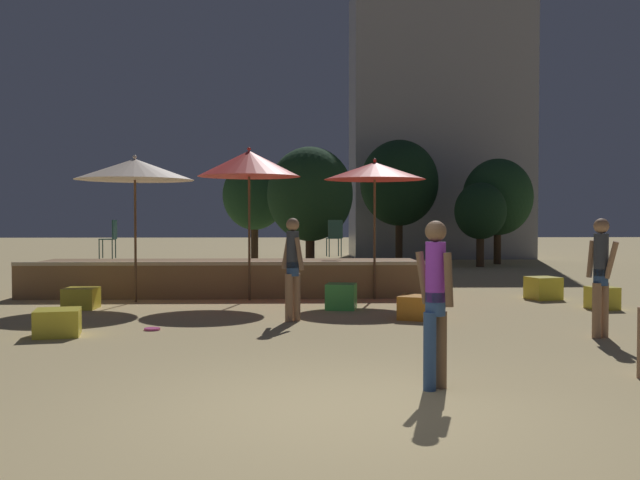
# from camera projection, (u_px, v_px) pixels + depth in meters

# --- Properties ---
(ground_plane) EXTENTS (120.00, 120.00, 0.00)m
(ground_plane) POSITION_uv_depth(u_px,v_px,m) (342.00, 411.00, 6.44)
(ground_plane) COLOR tan
(wooden_deck) EXTENTS (8.98, 2.75, 0.81)m
(wooden_deck) POSITION_uv_depth(u_px,v_px,m) (229.00, 277.00, 16.70)
(wooden_deck) COLOR olive
(wooden_deck) RESTS_ON ground
(patio_umbrella_0) EXTENTS (2.20, 2.20, 3.03)m
(patio_umbrella_0) POSITION_uv_depth(u_px,v_px,m) (375.00, 171.00, 15.31)
(patio_umbrella_0) COLOR brown
(patio_umbrella_0) RESTS_ON ground
(patio_umbrella_1) EXTENTS (2.45, 2.45, 3.06)m
(patio_umbrella_1) POSITION_uv_depth(u_px,v_px,m) (135.00, 170.00, 14.77)
(patio_umbrella_1) COLOR brown
(patio_umbrella_1) RESTS_ON ground
(patio_umbrella_2) EXTENTS (2.18, 2.18, 3.26)m
(patio_umbrella_2) POSITION_uv_depth(u_px,v_px,m) (249.00, 164.00, 15.08)
(patio_umbrella_2) COLOR brown
(patio_umbrella_2) RESTS_ON ground
(cube_seat_0) EXTENTS (0.55, 0.55, 0.43)m
(cube_seat_0) POSITION_uv_depth(u_px,v_px,m) (602.00, 298.00, 13.68)
(cube_seat_0) COLOR yellow
(cube_seat_0) RESTS_ON ground
(cube_seat_1) EXTENTS (0.65, 0.65, 0.49)m
(cube_seat_1) POSITION_uv_depth(u_px,v_px,m) (341.00, 296.00, 13.66)
(cube_seat_1) COLOR #4CC651
(cube_seat_1) RESTS_ON ground
(cube_seat_2) EXTENTS (0.74, 0.74, 0.48)m
(cube_seat_2) POSITION_uv_depth(u_px,v_px,m) (543.00, 288.00, 15.37)
(cube_seat_2) COLOR yellow
(cube_seat_2) RESTS_ON ground
(cube_seat_3) EXTENTS (0.76, 0.76, 0.40)m
(cube_seat_3) POSITION_uv_depth(u_px,v_px,m) (58.00, 323.00, 10.55)
(cube_seat_3) COLOR yellow
(cube_seat_3) RESTS_ON ground
(cube_seat_4) EXTENTS (0.60, 0.60, 0.41)m
(cube_seat_4) POSITION_uv_depth(u_px,v_px,m) (81.00, 298.00, 13.73)
(cube_seat_4) COLOR yellow
(cube_seat_4) RESTS_ON ground
(cube_seat_5) EXTENTS (0.76, 0.76, 0.41)m
(cube_seat_5) POSITION_uv_depth(u_px,v_px,m) (417.00, 307.00, 12.30)
(cube_seat_5) COLOR orange
(cube_seat_5) RESTS_ON ground
(person_0) EXTENTS (0.42, 0.47, 1.75)m
(person_0) POSITION_uv_depth(u_px,v_px,m) (293.00, 265.00, 12.02)
(person_0) COLOR #997051
(person_0) RESTS_ON ground
(person_2) EXTENTS (0.36, 0.43, 1.72)m
(person_2) POSITION_uv_depth(u_px,v_px,m) (435.00, 298.00, 7.22)
(person_2) COLOR brown
(person_2) RESTS_ON ground
(person_3) EXTENTS (0.34, 0.48, 1.74)m
(person_3) POSITION_uv_depth(u_px,v_px,m) (601.00, 273.00, 10.35)
(person_3) COLOR #997051
(person_3) RESTS_ON ground
(bistro_chair_0) EXTENTS (0.41, 0.41, 0.90)m
(bistro_chair_0) POSITION_uv_depth(u_px,v_px,m) (335.00, 234.00, 17.38)
(bistro_chair_0) COLOR #1E4C47
(bistro_chair_0) RESTS_ON wooden_deck
(bistro_chair_1) EXTENTS (0.40, 0.40, 0.90)m
(bistro_chair_1) POSITION_uv_depth(u_px,v_px,m) (111.00, 235.00, 16.60)
(bistro_chair_1) COLOR #1E4C47
(bistro_chair_1) RESTS_ON wooden_deck
(frisbee_disc) EXTENTS (0.25, 0.25, 0.03)m
(frisbee_disc) POSITION_uv_depth(u_px,v_px,m) (152.00, 329.00, 11.10)
(frisbee_disc) COLOR #E54C99
(frisbee_disc) RESTS_ON ground
(background_tree_0) EXTENTS (2.40, 2.40, 3.96)m
(background_tree_0) POSITION_uv_depth(u_px,v_px,m) (254.00, 195.00, 26.98)
(background_tree_0) COLOR #3D2B1C
(background_tree_0) RESTS_ON ground
(background_tree_1) EXTENTS (2.67, 2.67, 4.04)m
(background_tree_1) POSITION_uv_depth(u_px,v_px,m) (498.00, 197.00, 27.26)
(background_tree_1) COLOR #3D2B1C
(background_tree_1) RESTS_ON ground
(background_tree_2) EXTENTS (2.65, 2.65, 3.96)m
(background_tree_2) POSITION_uv_depth(u_px,v_px,m) (310.00, 194.00, 21.95)
(background_tree_2) COLOR #3D2B1C
(background_tree_2) RESTS_ON ground
(background_tree_3) EXTENTS (1.86, 1.86, 3.04)m
(background_tree_3) POSITION_uv_depth(u_px,v_px,m) (480.00, 211.00, 25.65)
(background_tree_3) COLOR #3D2B1C
(background_tree_3) RESTS_ON ground
(background_tree_4) EXTENTS (3.02, 3.02, 4.79)m
(background_tree_4) POSITION_uv_depth(u_px,v_px,m) (399.00, 183.00, 27.54)
(background_tree_4) COLOR #3D2B1C
(background_tree_4) RESTS_ON ground
(distant_building) EXTENTS (7.81, 3.98, 11.99)m
(distant_building) POSITION_uv_depth(u_px,v_px,m) (438.00, 124.00, 32.12)
(distant_building) COLOR gray
(distant_building) RESTS_ON ground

